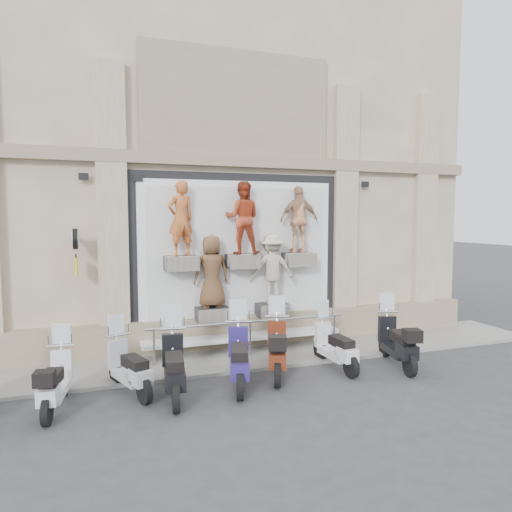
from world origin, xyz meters
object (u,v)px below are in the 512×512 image
object	(u,v)px
guard_rail	(250,339)
scooter_g	(335,337)
scooter_f	(277,338)
scooter_c	(129,357)
scooter_d	(174,354)
scooter_e	(239,346)
scooter_h	(397,332)
clock_sign_bracket	(76,246)
scooter_b	(55,371)

from	to	relation	value
guard_rail	scooter_g	xyz separation A→B (m)	(1.57, -1.36, 0.27)
scooter_f	scooter_g	distance (m)	1.40
scooter_c	scooter_d	bearing A→B (deg)	-48.97
scooter_g	scooter_e	bearing A→B (deg)	-175.33
guard_rail	scooter_h	world-z (taller)	scooter_h
scooter_e	scooter_c	bearing A→B (deg)	-172.31
scooter_e	scooter_h	distance (m)	3.80
scooter_c	scooter_g	distance (m)	4.50
clock_sign_bracket	scooter_d	xyz separation A→B (m)	(1.77, -2.26, -1.98)
scooter_e	scooter_h	bearing A→B (deg)	15.47
scooter_f	scooter_h	xyz separation A→B (m)	(2.83, -0.35, -0.01)
scooter_e	scooter_g	xyz separation A→B (m)	(2.37, 0.29, -0.10)
scooter_c	scooter_d	world-z (taller)	scooter_d
guard_rail	scooter_b	bearing A→B (deg)	-158.08
scooter_d	scooter_f	distance (m)	2.36
scooter_c	scooter_g	bearing A→B (deg)	-20.11
clock_sign_bracket	scooter_h	xyz separation A→B (m)	(6.90, -2.13, -2.00)
scooter_d	scooter_g	bearing A→B (deg)	13.46
scooter_d	scooter_h	size ratio (longest dim) A/B	1.03
guard_rail	scooter_e	world-z (taller)	scooter_e
scooter_g	scooter_h	world-z (taller)	scooter_h
scooter_e	scooter_f	distance (m)	1.02
scooter_d	scooter_f	bearing A→B (deg)	18.44
guard_rail	scooter_g	bearing A→B (deg)	-40.90
scooter_e	scooter_h	world-z (taller)	scooter_e
guard_rail	scooter_e	bearing A→B (deg)	-115.71
scooter_b	scooter_h	bearing A→B (deg)	8.18
scooter_f	scooter_d	bearing A→B (deg)	-147.04
scooter_e	guard_rail	bearing A→B (deg)	80.00
guard_rail	scooter_f	distance (m)	1.37
scooter_d	scooter_h	world-z (taller)	scooter_d
scooter_e	scooter_d	bearing A→B (deg)	-158.23
guard_rail	clock_sign_bracket	size ratio (longest dim) A/B	4.96
scooter_b	scooter_g	distance (m)	5.80
scooter_c	scooter_e	xyz separation A→B (m)	(2.14, -0.30, 0.10)
scooter_f	scooter_g	size ratio (longest dim) A/B	1.11
clock_sign_bracket	scooter_e	world-z (taller)	clock_sign_bracket
scooter_g	scooter_d	bearing A→B (deg)	-175.66
clock_sign_bracket	scooter_d	size ratio (longest dim) A/B	0.50
guard_rail	scooter_d	xyz separation A→B (m)	(-2.13, -1.79, 0.36)
scooter_d	scooter_e	bearing A→B (deg)	12.87
scooter_c	clock_sign_bracket	bearing A→B (deg)	98.06
scooter_b	scooter_e	size ratio (longest dim) A/B	0.86
guard_rail	scooter_f	xyz separation A→B (m)	(0.17, -1.32, 0.35)
scooter_b	scooter_f	xyz separation A→B (m)	(4.39, 0.38, 0.10)
scooter_b	scooter_f	distance (m)	4.41
scooter_d	scooter_b	bearing A→B (deg)	-175.78
scooter_c	scooter_h	bearing A→B (deg)	-23.02
clock_sign_bracket	scooter_b	xyz separation A→B (m)	(-0.32, -2.17, -2.09)
clock_sign_bracket	scooter_d	world-z (taller)	clock_sign_bracket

